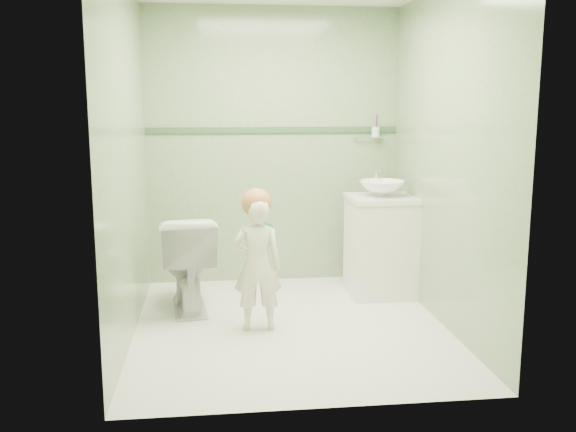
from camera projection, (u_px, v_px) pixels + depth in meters
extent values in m
plane|color=silver|center=(290.00, 326.00, 4.55)|extent=(2.50, 2.50, 0.00)
cube|color=gray|center=(273.00, 147.00, 5.56)|extent=(2.20, 0.04, 2.40)
cube|color=gray|center=(322.00, 182.00, 3.12)|extent=(2.20, 0.04, 2.40)
cube|color=gray|center=(127.00, 161.00, 4.21)|extent=(0.04, 2.50, 2.40)
cube|color=gray|center=(445.00, 158.00, 4.47)|extent=(0.04, 2.50, 2.40)
cube|color=#355535|center=(273.00, 130.00, 5.53)|extent=(2.20, 0.02, 0.05)
cube|color=white|center=(380.00, 247.00, 5.27)|extent=(0.52, 0.50, 0.80)
cube|color=white|center=(382.00, 199.00, 5.19)|extent=(0.54, 0.52, 0.04)
imported|color=white|center=(382.00, 188.00, 5.18)|extent=(0.37, 0.37, 0.13)
cylinder|color=silver|center=(376.00, 179.00, 5.36)|extent=(0.03, 0.03, 0.18)
cylinder|color=silver|center=(378.00, 170.00, 5.30)|extent=(0.02, 0.12, 0.02)
cylinder|color=silver|center=(368.00, 138.00, 5.60)|extent=(0.26, 0.02, 0.02)
cylinder|color=silver|center=(376.00, 132.00, 5.58)|extent=(0.07, 0.07, 0.09)
cylinder|color=purple|center=(376.00, 124.00, 5.56)|extent=(0.01, 0.01, 0.17)
cylinder|color=red|center=(376.00, 124.00, 5.57)|extent=(0.01, 0.01, 0.17)
imported|color=white|center=(188.00, 262.00, 4.88)|extent=(0.49, 0.77, 0.75)
imported|color=white|center=(257.00, 265.00, 4.42)|extent=(0.35, 0.24, 0.94)
sphere|color=#BF713F|center=(257.00, 203.00, 4.37)|extent=(0.21, 0.21, 0.21)
cylinder|color=#178A61|center=(269.00, 225.00, 4.25)|extent=(0.08, 0.13, 0.06)
cube|color=white|center=(260.00, 218.00, 4.28)|extent=(0.03, 0.03, 0.02)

